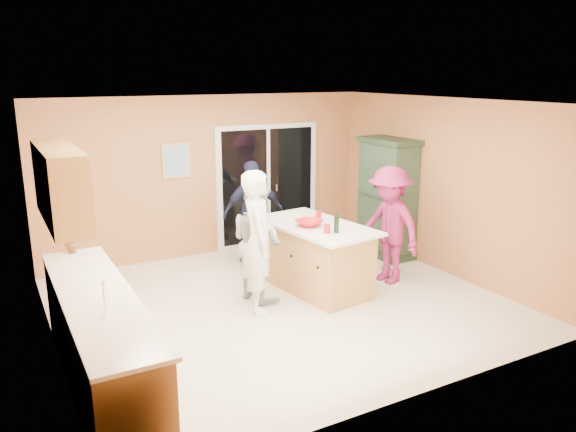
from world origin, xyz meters
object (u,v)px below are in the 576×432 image
kitchen_island (316,259)px  woman_navy (253,213)px  green_hutch (387,199)px  woman_grey (257,241)px  woman_white (259,242)px  woman_magenta (389,225)px

kitchen_island → woman_navy: bearing=94.9°
green_hutch → woman_grey: bearing=-166.3°
kitchen_island → woman_grey: bearing=165.4°
kitchen_island → woman_grey: (-0.84, 0.11, 0.35)m
woman_grey → woman_white: bearing=144.4°
kitchen_island → woman_magenta: size_ratio=1.12×
green_hutch → woman_magenta: 1.27m
kitchen_island → woman_navy: woman_navy is taller
woman_grey → woman_navy: bearing=-36.1°
woman_navy → woman_magenta: woman_magenta is taller
green_hutch → woman_grey: green_hutch is taller
green_hutch → woman_navy: (-2.12, 0.62, -0.12)m
woman_magenta → woman_white: bearing=-96.4°
kitchen_island → woman_navy: (-0.29, 1.38, 0.38)m
green_hutch → woman_white: bearing=-160.0°
woman_white → woman_magenta: bearing=-68.4°
woman_white → woman_navy: woman_white is taller
kitchen_island → green_hutch: (1.82, 0.76, 0.50)m
green_hutch → woman_magenta: green_hutch is taller
woman_grey → woman_navy: (0.55, 1.27, 0.03)m
woman_navy → green_hutch: bearing=173.0°
kitchen_island → woman_white: bearing=-172.2°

